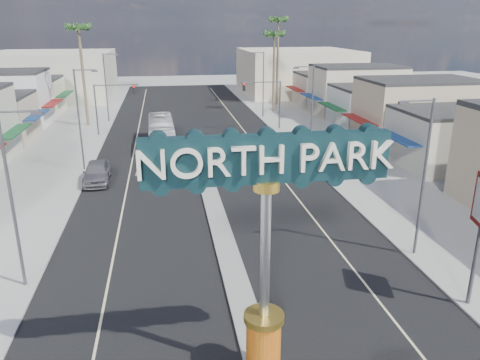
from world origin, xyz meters
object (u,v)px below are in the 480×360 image
object	(u,v)px
streetlight_l_mid	(80,115)
car_parked_left	(97,172)
traffic_signal_left	(111,99)
streetlight_l_far	(107,84)
palm_right_far	(278,25)
city_bus	(161,132)
streetlight_r_far	(262,81)
streetlight_r_mid	(310,108)
streetlight_l_near	(14,192)
palm_right_mid	(275,38)
traffic_signal_right	(266,96)
gateway_sign	(266,231)
streetlight_r_near	(422,171)
palm_left_far	(79,33)

from	to	relation	value
streetlight_l_mid	car_parked_left	xyz separation A→B (m)	(1.43, -3.63, -4.18)
car_parked_left	traffic_signal_left	bearing A→B (deg)	88.89
streetlight_l_far	palm_right_far	xyz separation A→B (m)	(25.43, 10.00, 7.32)
streetlight_l_mid	city_bus	world-z (taller)	streetlight_l_mid
streetlight_l_mid	streetlight_r_far	size ratio (longest dim) A/B	1.00
streetlight_r_mid	traffic_signal_left	bearing A→B (deg)	144.50
streetlight_l_near	palm_right_mid	world-z (taller)	palm_right_mid
traffic_signal_right	palm_right_mid	size ratio (longest dim) A/B	0.50
traffic_signal_right	palm_right_far	world-z (taller)	palm_right_far
traffic_signal_right	gateway_sign	bearing A→B (deg)	-102.33
city_bus	traffic_signal_right	bearing A→B (deg)	24.86
palm_right_far	city_bus	size ratio (longest dim) A/B	1.29
traffic_signal_left	streetlight_l_near	xyz separation A→B (m)	(-1.25, -33.99, 0.79)
gateway_sign	palm_right_far	bearing A→B (deg)	75.97
palm_right_far	traffic_signal_left	bearing A→B (deg)	-143.33
palm_right_mid	city_bus	xyz separation A→B (m)	(-16.60, -18.22, -9.08)
streetlight_l_mid	streetlight_r_far	bearing A→B (deg)	46.52
gateway_sign	palm_right_mid	size ratio (longest dim) A/B	0.76
streetlight_l_far	palm_right_far	distance (m)	28.29
traffic_signal_left	city_bus	size ratio (longest dim) A/B	0.55
streetlight_r_near	streetlight_r_mid	xyz separation A→B (m)	(0.00, 20.00, 0.00)
streetlight_r_far	traffic_signal_left	bearing A→B (deg)	-157.80
palm_left_far	streetlight_r_near	bearing A→B (deg)	-59.64
streetlight_r_near	streetlight_r_far	distance (m)	42.00
palm_right_far	streetlight_r_near	bearing A→B (deg)	-95.02
gateway_sign	streetlight_l_far	world-z (taller)	gateway_sign
traffic_signal_right	streetlight_l_far	xyz separation A→B (m)	(-19.62, 8.01, 0.79)
streetlight_r_far	palm_right_far	xyz separation A→B (m)	(4.57, 10.00, 7.32)
streetlight_l_near	palm_right_mid	size ratio (longest dim) A/B	0.74
streetlight_l_near	palm_right_mid	bearing A→B (deg)	63.01
streetlight_l_mid	city_bus	bearing A→B (deg)	48.72
streetlight_l_near	streetlight_l_far	size ratio (longest dim) A/B	1.00
streetlight_r_far	streetlight_r_mid	bearing A→B (deg)	-90.00
streetlight_r_far	palm_left_far	world-z (taller)	palm_left_far
streetlight_l_mid	streetlight_r_mid	distance (m)	20.87
streetlight_r_mid	streetlight_l_near	bearing A→B (deg)	-136.21
gateway_sign	car_parked_left	world-z (taller)	gateway_sign
palm_right_mid	traffic_signal_right	bearing A→B (deg)	-107.63
traffic_signal_left	streetlight_l_mid	size ratio (longest dim) A/B	0.67
traffic_signal_left	palm_left_far	bearing A→B (deg)	122.43
traffic_signal_left	streetlight_l_mid	world-z (taller)	streetlight_l_mid
streetlight_r_far	palm_left_far	size ratio (longest dim) A/B	0.69
palm_right_mid	palm_right_far	bearing A→B (deg)	71.57
streetlight_r_near	palm_left_far	bearing A→B (deg)	120.36
palm_left_far	city_bus	distance (m)	18.36
streetlight_l_far	palm_left_far	xyz separation A→B (m)	(-2.57, -2.00, 6.43)
gateway_sign	streetlight_l_near	bearing A→B (deg)	142.45
traffic_signal_right	car_parked_left	xyz separation A→B (m)	(-18.18, -17.62, -3.39)
streetlight_r_mid	streetlight_r_far	world-z (taller)	same
gateway_sign	streetlight_l_far	size ratio (longest dim) A/B	1.02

